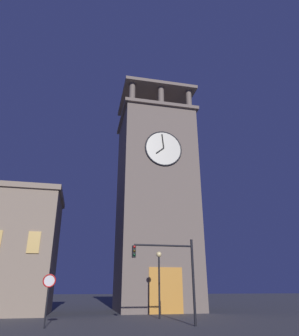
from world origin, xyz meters
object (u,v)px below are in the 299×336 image
traffic_signal_near (172,266)px  no_horn_sign (49,285)px  clocktower (156,201)px  street_lamp (159,271)px

traffic_signal_near → no_horn_sign: (7.56, -0.66, -1.19)m
traffic_signal_near → no_horn_sign: size_ratio=1.75×
clocktower → no_horn_sign: 18.22m
no_horn_sign → street_lamp: bearing=-150.6°
clocktower → traffic_signal_near: clocktower is taller
street_lamp → traffic_signal_near: bearing=85.6°
clocktower → traffic_signal_near: size_ratio=5.32×
clocktower → traffic_signal_near: bearing=81.2°
street_lamp → no_horn_sign: 9.20m
traffic_signal_near → street_lamp: bearing=-94.4°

